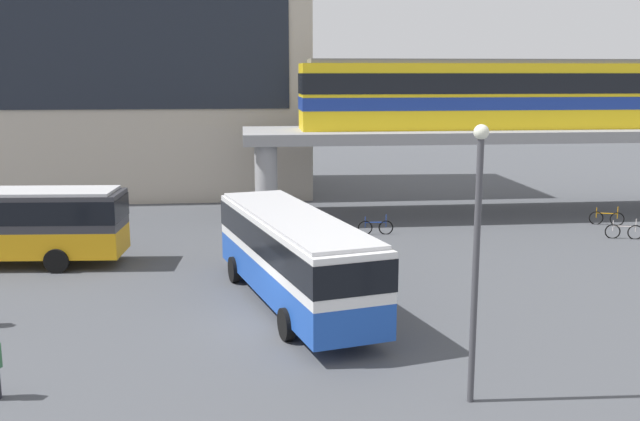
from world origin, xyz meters
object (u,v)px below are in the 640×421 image
station_building (84,30)px  bus_main (293,250)px  train (503,93)px  bicycle_orange (607,218)px  bicycle_blue (376,227)px  bicycle_silver (624,232)px

station_building → bus_main: bearing=-65.9°
train → bicycle_orange: (4.64, -3.83, -6.50)m
station_building → train: bearing=-23.8°
bus_main → bicycle_orange: bearing=33.7°
train → bicycle_orange: size_ratio=13.56×
bicycle_blue → bicycle_orange: size_ratio=1.06×
bicycle_orange → bicycle_blue: bearing=-175.7°
bus_main → bicycle_blue: bearing=65.5°
bus_main → bicycle_silver: (16.81, 8.51, -1.63)m
train → bicycle_silver: size_ratio=13.19×
station_building → bicycle_orange: station_building is taller
bicycle_silver → bicycle_orange: 3.32m
train → bicycle_blue: (-8.05, -4.78, -6.50)m
station_building → bicycle_silver: 35.46m
bicycle_orange → bicycle_silver: bearing=-103.8°
bus_main → bicycle_silver: size_ratio=6.54×
bicycle_blue → bicycle_orange: same height
train → bicycle_orange: 8.85m
train → bus_main: (-12.96, -15.57, -4.87)m
train → bicycle_blue: 11.39m
bicycle_silver → bicycle_blue: bearing=169.2°
bicycle_blue → bicycle_orange: (12.68, 0.95, 0.00)m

